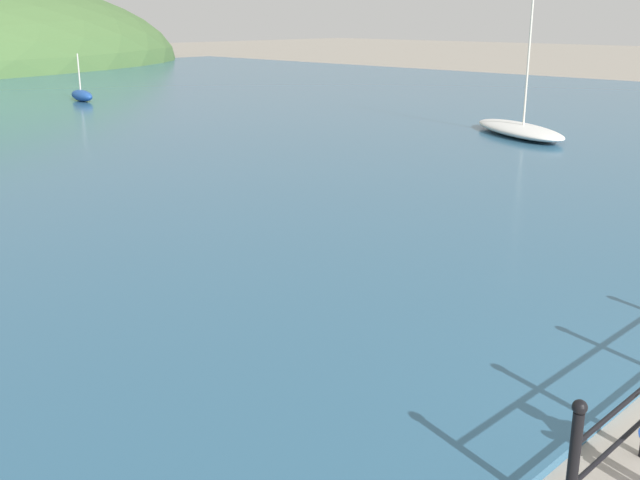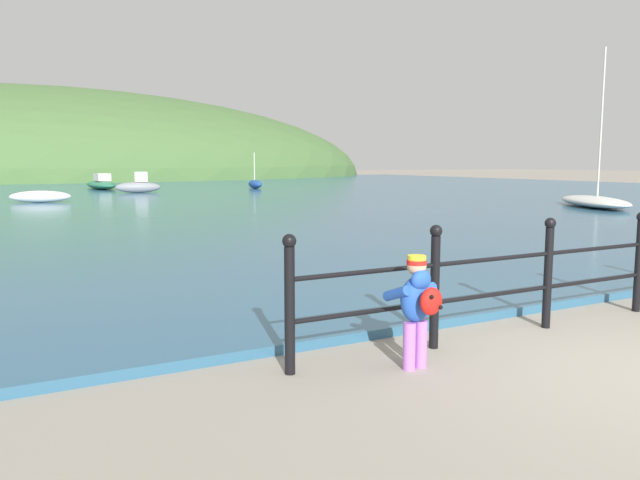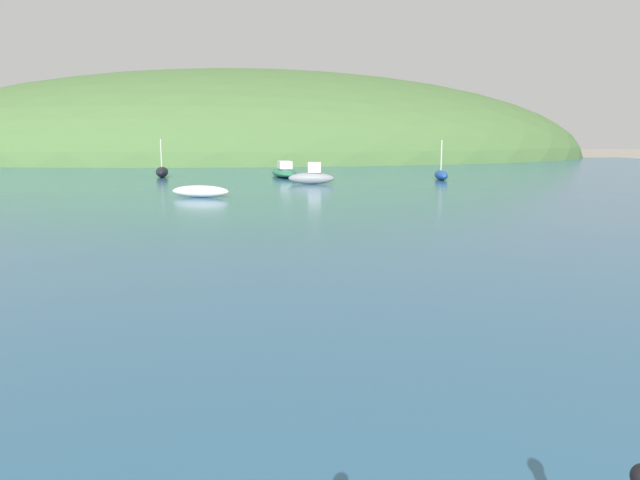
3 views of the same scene
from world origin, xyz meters
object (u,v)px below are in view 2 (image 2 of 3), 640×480
at_px(boat_twin_mast, 101,184).
at_px(boat_blue_hull, 40,197).
at_px(boat_far_right, 594,201).
at_px(child_in_coat, 417,301).
at_px(boat_white_sailboat, 138,186).
at_px(boat_nearest_quay, 255,184).

bearing_deg(boat_twin_mast, boat_blue_hull, -110.43).
distance_m(boat_twin_mast, boat_far_right, 27.83).
xyz_separation_m(child_in_coat, boat_white_sailboat, (4.25, 29.86, -0.14)).
relative_size(child_in_coat, boat_twin_mast, 0.20).
relative_size(child_in_coat, boat_far_right, 0.17).
bearing_deg(boat_twin_mast, boat_white_sailboat, -80.42).
distance_m(boat_white_sailboat, boat_nearest_quay, 7.77).
relative_size(boat_white_sailboat, boat_nearest_quay, 1.10).
bearing_deg(boat_white_sailboat, boat_blue_hull, -131.42).
distance_m(child_in_coat, boat_blue_hull, 23.85).
xyz_separation_m(boat_blue_hull, boat_white_sailboat, (5.32, 6.03, 0.12)).
bearing_deg(boat_nearest_quay, boat_blue_hull, -148.44).
distance_m(boat_blue_hull, boat_far_right, 21.90).
height_order(boat_twin_mast, boat_white_sailboat, boat_white_sailboat).
relative_size(boat_twin_mast, boat_blue_hull, 2.02).
distance_m(child_in_coat, boat_far_right, 20.26).
bearing_deg(child_in_coat, boat_nearest_quay, 69.61).
bearing_deg(boat_nearest_quay, boat_white_sailboat, -166.09).
bearing_deg(boat_white_sailboat, child_in_coat, -98.11).
height_order(child_in_coat, boat_white_sailboat, boat_white_sailboat).
height_order(boat_twin_mast, boat_nearest_quay, boat_nearest_quay).
bearing_deg(boat_blue_hull, boat_twin_mast, 69.57).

